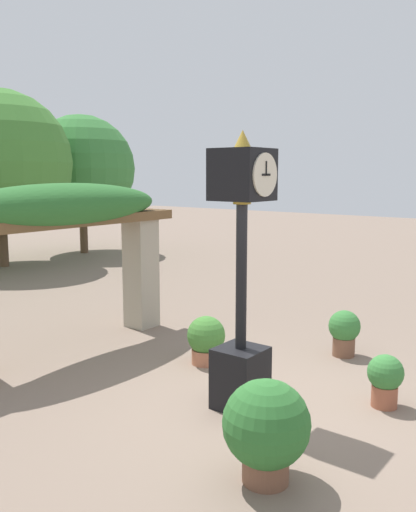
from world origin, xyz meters
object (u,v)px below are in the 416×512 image
Objects in this scene: potted_plant_far_right at (344,331)px; potted_plant_near_left at (206,339)px; potted_plant_far_left at (385,378)px; potted_plant_near_right at (266,427)px; pedestal_clock at (241,278)px.

potted_plant_near_left is at bearing 136.76° from potted_plant_far_right.
potted_plant_far_left is 0.90× the size of potted_plant_far_right.
potted_plant_near_right reaches higher than potted_plant_far_right.
pedestal_clock reaches higher than potted_plant_near_left.
potted_plant_far_right is at bearing -43.24° from potted_plant_near_left.
potted_plant_far_right reaches higher than potted_plant_far_left.
potted_plant_near_left is 1.00× the size of potted_plant_far_right.
potted_plant_near_right is at bearing -132.32° from potted_plant_near_left.
pedestal_clock is 4.58× the size of potted_plant_far_right.
pedestal_clock is at bearing 175.21° from potted_plant_far_right.
potted_plant_far_right is (3.78, 0.89, -0.13)m from potted_plant_near_right.
potted_plant_far_right is at bearing 38.76° from potted_plant_far_left.
potted_plant_near_right is 1.35× the size of potted_plant_far_right.
potted_plant_far_left is at bearing -87.28° from potted_plant_near_left.
pedestal_clock reaches higher than potted_plant_far_right.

